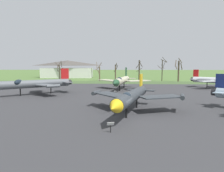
{
  "coord_description": "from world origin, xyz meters",
  "views": [
    {
      "loc": [
        -0.6,
        -20.25,
        5.98
      ],
      "look_at": [
        -3.18,
        21.58,
        1.68
      ],
      "focal_mm": 30.99,
      "sensor_mm": 36.0,
      "label": 1
    }
  ],
  "objects_px": {
    "info_placard_front_right": "(115,92)",
    "visitor_building": "(67,69)",
    "jet_fighter_rear_center": "(132,96)",
    "jet_fighter_rear_left": "(220,80)",
    "info_placard_rear_center": "(111,126)",
    "jet_fighter_front_right": "(122,80)",
    "jet_fighter_front_left": "(35,84)"
  },
  "relations": [
    {
      "from": "jet_fighter_front_left",
      "to": "jet_fighter_front_right",
      "type": "height_order",
      "value": "jet_fighter_front_right"
    },
    {
      "from": "info_placard_rear_center",
      "to": "visitor_building",
      "type": "bearing_deg",
      "value": 108.87
    },
    {
      "from": "jet_fighter_rear_center",
      "to": "visitor_building",
      "type": "bearing_deg",
      "value": 112.05
    },
    {
      "from": "jet_fighter_rear_center",
      "to": "visitor_building",
      "type": "distance_m",
      "value": 82.47
    },
    {
      "from": "jet_fighter_rear_center",
      "to": "jet_fighter_rear_left",
      "type": "xyz_separation_m",
      "value": [
        24.24,
        28.16,
        0.07
      ]
    },
    {
      "from": "jet_fighter_front_left",
      "to": "jet_fighter_rear_left",
      "type": "height_order",
      "value": "jet_fighter_front_left"
    },
    {
      "from": "visitor_building",
      "to": "jet_fighter_front_right",
      "type": "bearing_deg",
      "value": -60.76
    },
    {
      "from": "jet_fighter_front_left",
      "to": "visitor_building",
      "type": "bearing_deg",
      "value": 100.4
    },
    {
      "from": "jet_fighter_rear_center",
      "to": "jet_fighter_rear_left",
      "type": "bearing_deg",
      "value": 49.27
    },
    {
      "from": "jet_fighter_front_left",
      "to": "info_placard_front_right",
      "type": "relative_size",
      "value": 16.51
    },
    {
      "from": "jet_fighter_rear_left",
      "to": "visitor_building",
      "type": "xyz_separation_m",
      "value": [
        -55.18,
        48.26,
        2.18
      ]
    },
    {
      "from": "jet_fighter_front_left",
      "to": "jet_fighter_rear_center",
      "type": "height_order",
      "value": "jet_fighter_front_left"
    },
    {
      "from": "visitor_building",
      "to": "jet_fighter_rear_left",
      "type": "bearing_deg",
      "value": -41.17
    },
    {
      "from": "jet_fighter_rear_left",
      "to": "info_placard_rear_center",
      "type": "bearing_deg",
      "value": -126.43
    },
    {
      "from": "jet_fighter_rear_left",
      "to": "jet_fighter_front_left",
      "type": "bearing_deg",
      "value": -162.74
    },
    {
      "from": "jet_fighter_front_left",
      "to": "visitor_building",
      "type": "relative_size",
      "value": 0.53
    },
    {
      "from": "jet_fighter_rear_center",
      "to": "info_placard_front_right",
      "type": "bearing_deg",
      "value": 100.5
    },
    {
      "from": "info_placard_front_right",
      "to": "visitor_building",
      "type": "height_order",
      "value": "visitor_building"
    },
    {
      "from": "jet_fighter_front_left",
      "to": "jet_fighter_front_right",
      "type": "distance_m",
      "value": 20.32
    },
    {
      "from": "jet_fighter_rear_center",
      "to": "info_placard_rear_center",
      "type": "height_order",
      "value": "jet_fighter_rear_center"
    },
    {
      "from": "jet_fighter_front_right",
      "to": "visitor_building",
      "type": "xyz_separation_m",
      "value": [
        -29.33,
        52.39,
        2.01
      ]
    },
    {
      "from": "jet_fighter_front_right",
      "to": "info_placard_rear_center",
      "type": "bearing_deg",
      "value": -91.09
    },
    {
      "from": "info_placard_front_right",
      "to": "jet_fighter_rear_center",
      "type": "bearing_deg",
      "value": -79.5
    },
    {
      "from": "jet_fighter_front_right",
      "to": "jet_fighter_rear_left",
      "type": "relative_size",
      "value": 1.33
    },
    {
      "from": "info_placard_front_right",
      "to": "jet_fighter_rear_left",
      "type": "relative_size",
      "value": 0.07
    },
    {
      "from": "jet_fighter_front_right",
      "to": "jet_fighter_rear_left",
      "type": "bearing_deg",
      "value": 9.09
    },
    {
      "from": "info_placard_rear_center",
      "to": "jet_fighter_front_left",
      "type": "bearing_deg",
      "value": 128.03
    },
    {
      "from": "info_placard_front_right",
      "to": "visitor_building",
      "type": "distance_m",
      "value": 67.35
    },
    {
      "from": "jet_fighter_front_left",
      "to": "jet_fighter_rear_left",
      "type": "xyz_separation_m",
      "value": [
        43.82,
        13.62,
        -0.12
      ]
    },
    {
      "from": "info_placard_front_right",
      "to": "visitor_building",
      "type": "bearing_deg",
      "value": 114.71
    },
    {
      "from": "jet_fighter_rear_center",
      "to": "jet_fighter_rear_left",
      "type": "distance_m",
      "value": 37.15
    },
    {
      "from": "info_placard_front_right",
      "to": "jet_fighter_rear_left",
      "type": "distance_m",
      "value": 30.02
    }
  ]
}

